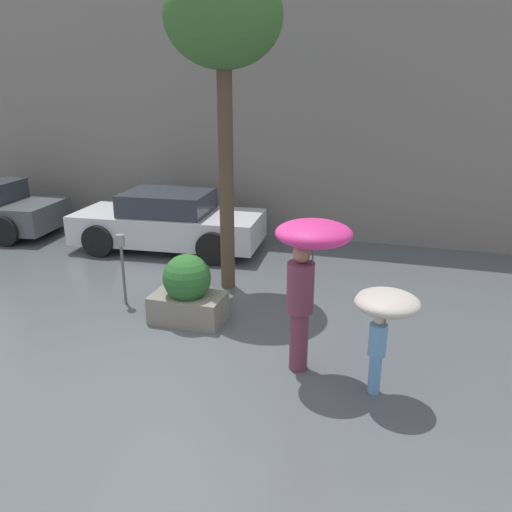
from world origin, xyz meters
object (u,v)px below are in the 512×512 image
(planter_box, at_px, (188,291))
(street_tree, at_px, (223,23))
(parked_car_near, at_px, (169,222))
(person_child, at_px, (385,312))
(parking_meter, at_px, (122,254))
(person_adult, at_px, (309,259))

(planter_box, distance_m, street_tree, 4.35)
(planter_box, height_order, parked_car_near, parked_car_near)
(person_child, distance_m, parked_car_near, 6.91)
(planter_box, relative_size, person_child, 0.85)
(planter_box, distance_m, parking_meter, 1.43)
(parked_car_near, bearing_deg, street_tree, -135.93)
(person_adult, relative_size, parking_meter, 1.65)
(person_child, relative_size, parked_car_near, 0.31)
(person_child, bearing_deg, parking_meter, -153.50)
(planter_box, distance_m, parked_car_near, 3.97)
(person_child, distance_m, street_tree, 5.34)
(person_adult, bearing_deg, street_tree, 143.64)
(person_adult, bearing_deg, person_child, -1.87)
(person_adult, relative_size, street_tree, 0.37)
(person_child, height_order, street_tree, street_tree)
(planter_box, bearing_deg, person_child, -22.22)
(person_child, height_order, parked_car_near, person_child)
(person_child, height_order, parking_meter, person_child)
(planter_box, bearing_deg, street_tree, 85.64)
(planter_box, distance_m, person_child, 3.37)
(parked_car_near, bearing_deg, person_adult, -141.49)
(person_adult, distance_m, parked_car_near, 6.07)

